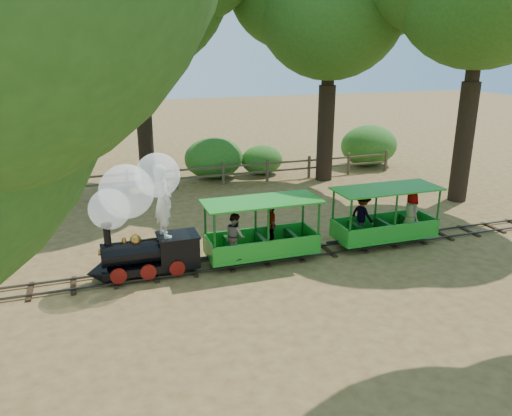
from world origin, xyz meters
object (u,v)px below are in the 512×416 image
object	(u,v)px
locomotive	(138,209)
carriage_front	(257,236)
carriage_rear	(383,219)
fence	(200,174)

from	to	relation	value
locomotive	carriage_front	bearing A→B (deg)	-1.60
carriage_front	carriage_rear	distance (m)	3.96
carriage_front	carriage_rear	size ratio (longest dim) A/B	1.00
locomotive	carriage_front	world-z (taller)	locomotive
locomotive	carriage_front	size ratio (longest dim) A/B	1.03
carriage_front	carriage_rear	bearing A→B (deg)	0.20
carriage_rear	fence	xyz separation A→B (m)	(-3.77, 8.00, -0.21)
locomotive	carriage_rear	xyz separation A→B (m)	(7.07, -0.07, -1.04)
carriage_rear	fence	size ratio (longest dim) A/B	0.18
carriage_front	locomotive	bearing A→B (deg)	178.40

